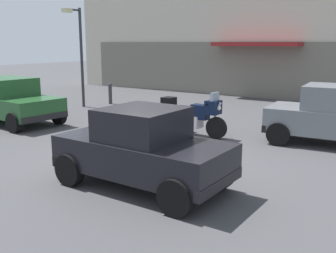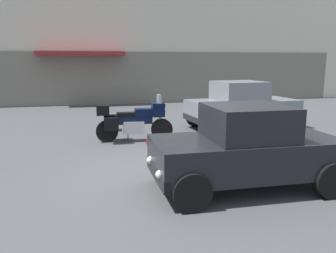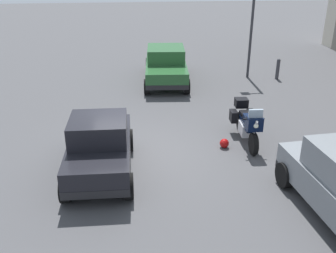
# 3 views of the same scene
# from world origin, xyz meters

# --- Properties ---
(ground_plane) EXTENTS (80.00, 80.00, 0.00)m
(ground_plane) POSITION_xyz_m (0.00, 0.00, 0.00)
(ground_plane) COLOR #424244
(motorcycle) EXTENTS (2.26, 0.78, 1.36)m
(motorcycle) POSITION_xyz_m (-0.69, 3.38, 0.62)
(motorcycle) COLOR black
(motorcycle) RESTS_ON ground
(helmet) EXTENTS (0.28, 0.28, 0.28)m
(helmet) POSITION_xyz_m (-0.32, 2.61, 0.14)
(helmet) COLOR #990C0C
(helmet) RESTS_ON ground
(car_sedan_far) EXTENTS (4.67, 2.22, 1.56)m
(car_sedan_far) POSITION_xyz_m (-7.19, 1.54, 0.78)
(car_sedan_far) COLOR #235128
(car_sedan_far) RESTS_ON ground
(car_compact_side) EXTENTS (3.50, 1.76, 1.56)m
(car_compact_side) POSITION_xyz_m (0.75, -1.00, 0.77)
(car_compact_side) COLOR black
(car_compact_side) RESTS_ON ground
(streetlamp_curbside) EXTENTS (0.28, 0.94, 4.20)m
(streetlamp_curbside) POSITION_xyz_m (-7.38, 5.30, 2.60)
(streetlamp_curbside) COLOR #2D2D33
(streetlamp_curbside) RESTS_ON ground
(bollard_curbside) EXTENTS (0.16, 0.16, 0.97)m
(bollard_curbside) POSITION_xyz_m (-6.96, 6.75, 0.51)
(bollard_curbside) COLOR #333338
(bollard_curbside) RESTS_ON ground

